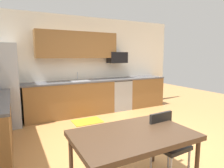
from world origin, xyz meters
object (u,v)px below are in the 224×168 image
Objects in this scene: refrigerator at (0,86)px; oven_range at (119,94)px; dining_table at (133,138)px; chair_near_table at (166,140)px; microwave at (117,58)px.

refrigerator is 3.12m from oven_range.
chair_near_table is at bearing 3.43° from dining_table.
chair_near_table is (2.02, -3.10, -0.44)m from refrigerator.
refrigerator is 3.72m from chair_near_table.
refrigerator reaches higher than microwave.
refrigerator is 3.47m from dining_table.
dining_table is (-1.62, -3.21, 0.21)m from oven_range.
microwave is at bearing 3.34° from refrigerator.
chair_near_table is (-1.07, -3.28, -1.05)m from microwave.
microwave reaches higher than oven_range.
oven_range is at bearing 71.46° from chair_near_table.
microwave is 3.80m from dining_table.
microwave reaches higher than chair_near_table.
dining_table is (1.46, -3.13, -0.28)m from refrigerator.
microwave is at bearing 63.91° from dining_table.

